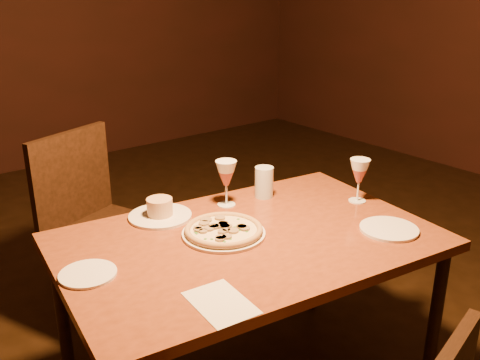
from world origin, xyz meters
TOP-DOWN VIEW (x-y plane):
  - dining_table at (-0.19, 0.17)m, footprint 1.40×1.00m
  - chair_far at (-0.39, 1.00)m, footprint 0.57×0.57m
  - pizza_plate at (-0.25, 0.24)m, footprint 0.29×0.29m
  - ramekin_saucer at (-0.34, 0.51)m, footprint 0.24×0.24m
  - wine_glass_far at (-0.07, 0.45)m, footprint 0.08×0.08m
  - wine_glass_right at (0.37, 0.15)m, footprint 0.08×0.08m
  - water_tumbler at (0.10, 0.42)m, footprint 0.08×0.08m
  - side_plate_left at (-0.74, 0.28)m, footprint 0.17×0.17m
  - side_plate_near at (0.24, -0.10)m, footprint 0.21×0.21m
  - menu_card at (-0.51, -0.10)m, footprint 0.16×0.22m

SIDE VIEW (x-z plane):
  - chair_far at x=-0.39m, z-range 0.06..0.97m
  - dining_table at x=-0.19m, z-range 0.29..0.98m
  - menu_card at x=-0.51m, z-range 0.69..0.69m
  - side_plate_left at x=-0.74m, z-range 0.69..0.70m
  - side_plate_near at x=0.24m, z-range 0.69..0.70m
  - pizza_plate at x=-0.25m, z-range 0.69..0.73m
  - ramekin_saucer at x=-0.34m, z-range 0.68..0.76m
  - water_tumbler at x=0.10m, z-range 0.69..0.82m
  - wine_glass_right at x=0.37m, z-range 0.69..0.87m
  - wine_glass_far at x=-0.07m, z-range 0.69..0.88m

